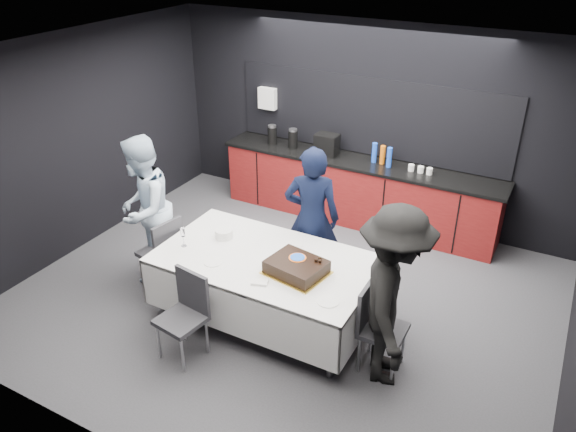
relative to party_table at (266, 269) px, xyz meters
The scene contains 18 objects.
ground 0.76m from the party_table, 90.00° to the left, with size 6.00×6.00×0.00m, color #414146.
room_shell 1.28m from the party_table, 90.00° to the left, with size 6.04×5.04×2.82m.
kitchenette 2.62m from the party_table, 90.35° to the left, with size 4.10×0.64×2.05m.
party_table is the anchor object (origin of this frame).
cake_assembly 0.48m from the party_table, 12.67° to the right, with size 0.66×0.57×0.18m.
plate_stack 0.68m from the party_table, 166.09° to the left, with size 0.20×0.20×0.10m, color white.
loose_plate_near 0.57m from the party_table, 142.91° to the right, with size 0.19×0.19×0.01m, color white.
loose_plate_right_a 0.66m from the party_table, ahead, with size 0.20×0.20×0.01m, color white.
loose_plate_right_b 0.98m from the party_table, 22.51° to the right, with size 0.21×0.21×0.01m, color white.
loose_plate_far 0.43m from the party_table, 69.65° to the left, with size 0.19×0.19×0.01m, color white.
fork_pile 0.49m from the party_table, 66.86° to the right, with size 0.16×0.10×0.03m, color white.
champagne_flute 0.98m from the party_table, 167.09° to the right, with size 0.06×0.06×0.22m.
chair_left 1.36m from the party_table, behind, with size 0.49×0.49×0.92m.
chair_right 1.32m from the party_table, ahead, with size 0.42×0.42×0.92m.
chair_near 0.96m from the party_table, 116.01° to the right, with size 0.48×0.48×0.92m.
person_center 0.89m from the party_table, 81.61° to the left, with size 0.64×0.42×1.77m, color black.
person_left 1.74m from the party_table, behind, with size 0.88×0.68×1.80m, color silver.
person_right 1.50m from the party_table, ahead, with size 1.18×0.68×1.83m, color black.
Camera 1 is at (2.59, -4.70, 3.98)m, focal length 35.00 mm.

